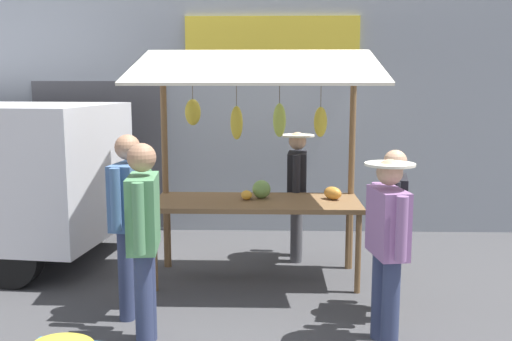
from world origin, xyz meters
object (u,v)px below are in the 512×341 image
vendor_with_sunhat (297,186)px  shopper_with_shopping_bag (130,211)px  market_stall (258,140)px  shopper_in_grey_tee (393,223)px  shopper_in_striped_shirt (387,239)px  shopper_with_ponytail (144,231)px

vendor_with_sunhat → shopper_with_shopping_bag: 2.36m
market_stall → shopper_in_grey_tee: (-1.25, 0.99, -0.65)m
shopper_in_striped_shirt → shopper_with_ponytail: bearing=84.1°
shopper_in_striped_shirt → shopper_in_grey_tee: size_ratio=1.00×
shopper_in_grey_tee → market_stall: bearing=62.1°
shopper_in_striped_shirt → shopper_in_grey_tee: 0.63m
shopper_with_ponytail → shopper_in_grey_tee: bearing=-78.0°
vendor_with_sunhat → shopper_with_shopping_bag: size_ratio=0.93×
vendor_with_sunhat → shopper_with_shopping_bag: bearing=-38.2°
vendor_with_sunhat → shopper_with_ponytail: size_ratio=0.93×
shopper_in_striped_shirt → shopper_with_ponytail: (1.94, 0.10, 0.07)m
shopper_with_shopping_bag → shopper_with_ponytail: bearing=-150.4°
market_stall → shopper_with_ponytail: size_ratio=1.50×
vendor_with_sunhat → shopper_in_striped_shirt: bearing=19.4°
shopper_in_striped_shirt → shopper_with_shopping_bag: shopper_with_shopping_bag is taller
shopper_in_grey_tee → shopper_with_ponytail: 2.22m
market_stall → shopper_with_ponytail: market_stall is taller
shopper_in_grey_tee → shopper_with_ponytail: shopper_with_ponytail is taller
shopper_with_shopping_bag → shopper_with_ponytail: size_ratio=1.00×
shopper_in_grey_tee → shopper_with_ponytail: (2.11, 0.70, 0.09)m
shopper_with_shopping_bag → shopper_in_grey_tee: 2.39m
shopper_in_striped_shirt → shopper_in_grey_tee: bearing=-24.4°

